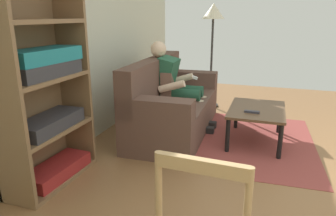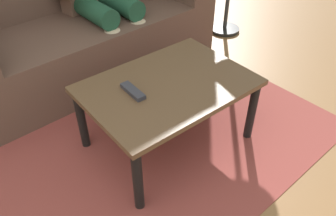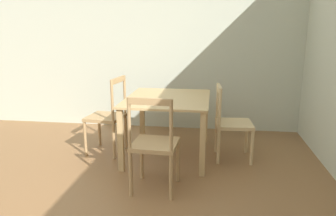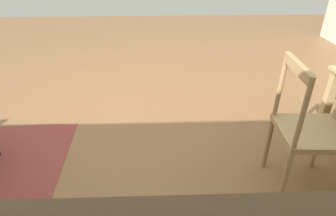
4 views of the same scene
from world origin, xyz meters
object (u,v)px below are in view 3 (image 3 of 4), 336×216
object	(u,v)px
dining_chair_near_wall	(231,123)
dining_table	(168,106)
dining_chair_facing_couch	(154,145)
dining_chair_by_doorway	(108,117)

from	to	relation	value
dining_chair_near_wall	dining_table	bearing A→B (deg)	-90.15
dining_table	dining_chair_facing_couch	distance (m)	0.93
dining_table	dining_chair_near_wall	world-z (taller)	dining_chair_near_wall
dining_chair_facing_couch	dining_chair_by_doorway	xyz separation A→B (m)	(-0.91, -0.76, -0.00)
dining_table	dining_chair_facing_couch	size ratio (longest dim) A/B	1.24
dining_chair_near_wall	dining_chair_facing_couch	distance (m)	1.19
dining_chair_facing_couch	dining_chair_by_doorway	distance (m)	1.19
dining_chair_facing_couch	dining_chair_by_doorway	world-z (taller)	dining_chair_by_doorway
dining_chair_near_wall	dining_chair_by_doorway	distance (m)	1.52
dining_table	dining_chair_by_doorway	size ratio (longest dim) A/B	1.22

